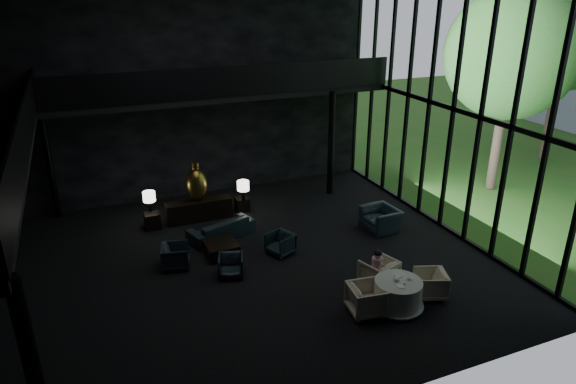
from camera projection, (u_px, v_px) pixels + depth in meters
name	position (u px, v px, depth m)	size (l,w,h in m)	color
floor	(245.00, 265.00, 14.96)	(14.00, 12.00, 0.02)	black
wall_back	(190.00, 91.00, 18.59)	(14.00, 0.04, 8.00)	black
wall_front	(353.00, 223.00, 8.33)	(14.00, 0.04, 8.00)	black
curtain_wall	(454.00, 109.00, 15.94)	(0.20, 12.00, 8.00)	black
mezzanine_back	(224.00, 94.00, 18.09)	(12.00, 2.00, 0.25)	black
railing_left	(25.00, 129.00, 11.45)	(0.06, 12.00, 1.00)	black
railing_back	(231.00, 81.00, 17.01)	(12.00, 0.06, 1.00)	black
column_nw	(49.00, 163.00, 17.30)	(0.24, 0.24, 4.00)	black
column_ne	(331.00, 144.00, 19.34)	(0.24, 0.24, 4.00)	black
tree_near	(511.00, 54.00, 18.63)	(4.80, 4.80, 7.65)	#382D23
tree_far	(568.00, 25.00, 21.84)	(5.60, 5.60, 8.80)	#382D23
console	(199.00, 210.00, 17.68)	(2.25, 0.51, 0.72)	black
bronze_urn	(196.00, 184.00, 17.44)	(0.73, 0.73, 1.35)	#945A2F
side_table_left	(152.00, 221.00, 17.12)	(0.49, 0.49, 0.54)	black
table_lamp_left	(149.00, 197.00, 16.99)	(0.41, 0.41, 0.69)	black
side_table_right	(242.00, 204.00, 18.43)	(0.46, 0.46, 0.51)	black
table_lamp_right	(243.00, 186.00, 17.96)	(0.42, 0.42, 0.71)	black
sofa	(221.00, 225.00, 16.44)	(2.24, 0.65, 0.87)	black
lounge_armchair_west	(176.00, 255.00, 14.70)	(0.75, 0.70, 0.77)	#233341
lounge_armchair_east	(280.00, 243.00, 15.45)	(0.67, 0.63, 0.69)	black
lounge_armchair_south	(231.00, 266.00, 14.28)	(0.60, 0.56, 0.62)	#1E2B33
window_armchair	(381.00, 214.00, 16.91)	(1.25, 0.81, 1.09)	black
coffee_table	(221.00, 249.00, 15.40)	(0.93, 0.93, 0.41)	black
dining_table	(397.00, 296.00, 12.89)	(1.35, 1.35, 0.75)	white
dining_chair_north	(379.00, 270.00, 13.76)	(0.92, 0.86, 0.95)	beige
dining_chair_east	(430.00, 283.00, 13.32)	(0.78, 0.73, 0.80)	beige
dining_chair_west	(366.00, 296.00, 12.61)	(0.92, 0.86, 0.95)	beige
child	(377.00, 261.00, 13.61)	(0.30, 0.30, 0.64)	#D598AE
plate_a	(401.00, 286.00, 12.51)	(0.22, 0.22, 0.01)	white
plate_b	(399.00, 275.00, 12.98)	(0.23, 0.23, 0.02)	white
saucer	(411.00, 279.00, 12.80)	(0.14, 0.14, 0.01)	white
coffee_cup	(409.00, 278.00, 12.76)	(0.09, 0.09, 0.07)	white
cereal_bowl	(396.00, 279.00, 12.75)	(0.17, 0.17, 0.09)	white
cream_pot	(405.00, 284.00, 12.56)	(0.06, 0.06, 0.07)	#99999E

